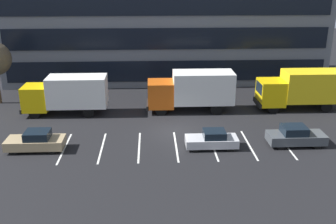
{
  "coord_description": "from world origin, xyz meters",
  "views": [
    {
      "loc": [
        -1.83,
        -29.71,
        12.54
      ],
      "look_at": [
        -0.44,
        0.96,
        1.4
      ],
      "focal_mm": 41.7,
      "sensor_mm": 36.0,
      "label": 1
    }
  ],
  "objects": [
    {
      "name": "box_truck_yellow_all",
      "position": [
        12.43,
        5.17,
        2.09
      ],
      "size": [
        8.01,
        2.65,
        3.71
      ],
      "color": "yellow",
      "rests_on": "ground_plane"
    },
    {
      "name": "office_building",
      "position": [
        0.0,
        17.95,
        9.0
      ],
      "size": [
        36.94,
        10.38,
        18.0
      ],
      "color": "slate",
      "rests_on": "ground_plane"
    },
    {
      "name": "lot_markings",
      "position": [
        0.0,
        -2.84,
        0.0
      ],
      "size": [
        16.94,
        5.4,
        0.01
      ],
      "color": "silver",
      "rests_on": "ground_plane"
    },
    {
      "name": "box_truck_orange",
      "position": [
        2.01,
        5.09,
        2.12
      ],
      "size": [
        8.12,
        2.69,
        3.76
      ],
      "color": "#D85914",
      "rests_on": "ground_plane"
    },
    {
      "name": "sedan_charcoal",
      "position": [
        9.09,
        -2.99,
        0.73
      ],
      "size": [
        4.29,
        1.79,
        1.54
      ],
      "color": "#474C51",
      "rests_on": "ground_plane"
    },
    {
      "name": "sedan_silver",
      "position": [
        2.67,
        -3.23,
        0.66
      ],
      "size": [
        3.89,
        1.63,
        1.39
      ],
      "color": "silver",
      "rests_on": "ground_plane"
    },
    {
      "name": "sedan_tan",
      "position": [
        -10.38,
        -3.02,
        0.71
      ],
      "size": [
        4.22,
        1.77,
        1.51
      ],
      "color": "tan",
      "rests_on": "ground_plane"
    },
    {
      "name": "ground_plane",
      "position": [
        0.0,
        0.0,
        0.0
      ],
      "size": [
        120.0,
        120.0,
        0.0
      ],
      "primitive_type": "plane",
      "color": "black"
    },
    {
      "name": "box_truck_yellow",
      "position": [
        -9.53,
        4.72,
        2.01
      ],
      "size": [
        7.69,
        2.55,
        3.57
      ],
      "color": "yellow",
      "rests_on": "ground_plane"
    }
  ]
}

